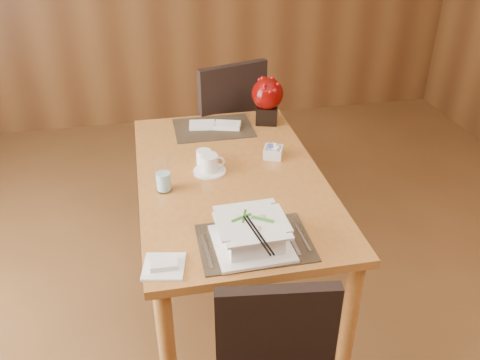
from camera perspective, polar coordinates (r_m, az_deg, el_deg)
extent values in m
cube|color=#B97433|center=(2.52, -1.10, 0.15)|extent=(0.90, 1.50, 0.04)
cylinder|color=#B97433|center=(2.20, -8.12, -18.64)|extent=(0.07, 0.07, 0.71)
cylinder|color=#B97433|center=(3.27, -9.98, -0.09)|extent=(0.07, 0.07, 0.71)
cylinder|color=#B97433|center=(2.33, 12.08, -15.53)|extent=(0.07, 0.07, 0.71)
cylinder|color=#B97433|center=(3.36, 3.37, 1.27)|extent=(0.07, 0.07, 0.71)
cube|color=black|center=(2.06, 1.69, -7.03)|extent=(0.45, 0.33, 0.01)
cube|color=black|center=(2.99, -3.03, 5.86)|extent=(0.45, 0.33, 0.01)
cube|color=white|center=(2.04, 1.30, -7.25)|extent=(0.31, 0.31, 0.01)
cube|color=white|center=(2.01, 1.32, -5.97)|extent=(0.22, 0.22, 0.10)
cylinder|color=#D1BF70|center=(2.01, 1.32, -5.91)|extent=(0.20, 0.20, 0.08)
cylinder|color=white|center=(2.53, -3.41, 1.00)|extent=(0.16, 0.16, 0.01)
cylinder|color=white|center=(2.51, -3.44, 1.91)|extent=(0.09, 0.09, 0.08)
cylinder|color=black|center=(2.49, -3.47, 2.61)|extent=(0.08, 0.08, 0.01)
cylinder|color=silver|center=(2.37, -8.64, 0.61)|extent=(0.08, 0.08, 0.17)
cube|color=white|center=(2.66, 3.74, 3.13)|extent=(0.12, 0.12, 0.06)
cube|color=black|center=(3.04, 3.03, 7.38)|extent=(0.15, 0.15, 0.10)
sphere|color=#760604|center=(2.99, 3.10, 9.65)|extent=(0.19, 0.19, 0.19)
cube|color=white|center=(1.96, -8.54, -9.59)|extent=(0.18, 0.18, 0.01)
cube|color=black|center=(1.79, 4.07, -17.49)|extent=(0.41, 0.10, 0.46)
cube|color=black|center=(3.54, -2.40, 5.25)|extent=(0.60, 0.60, 0.06)
cube|color=black|center=(3.24, -0.77, 8.42)|extent=(0.46, 0.18, 0.52)
cylinder|color=black|center=(3.90, -0.99, 3.59)|extent=(0.04, 0.04, 0.45)
cylinder|color=black|center=(3.59, 1.94, 1.01)|extent=(0.04, 0.04, 0.45)
cylinder|color=black|center=(3.75, -6.38, 2.23)|extent=(0.04, 0.04, 0.45)
cylinder|color=black|center=(3.43, -3.80, -0.57)|extent=(0.04, 0.04, 0.45)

